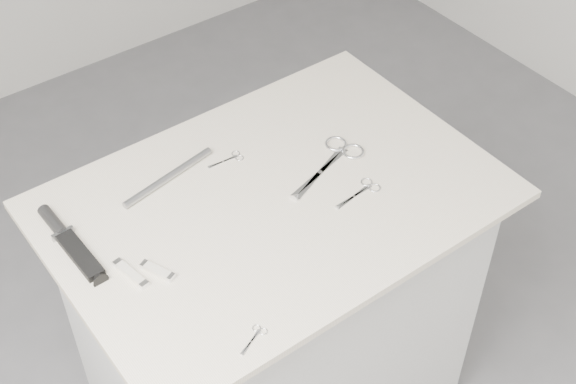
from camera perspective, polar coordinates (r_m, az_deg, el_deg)
plinth at (r=2.17m, az=-0.85°, el=-9.22°), size 0.90×0.60×0.90m
display_board at (r=1.82m, az=-1.00°, el=-0.55°), size 1.00×0.70×0.02m
large_shears at (r=1.91m, az=3.43°, el=2.54°), size 0.24×0.13×0.01m
embroidery_scissors_a at (r=1.83m, az=5.39°, el=0.15°), size 0.12×0.05×0.00m
embroidery_scissors_b at (r=1.91m, az=-4.14°, el=2.36°), size 0.09×0.04×0.00m
tiny_scissors at (r=1.56m, az=-2.37°, el=-10.24°), size 0.07×0.05×0.00m
sheathed_knife at (r=1.77m, az=-15.42°, el=-3.25°), size 0.06×0.25×0.03m
pocket_knife_a at (r=1.68m, az=-11.12°, el=-5.70°), size 0.04×0.10×0.01m
pocket_knife_b at (r=1.68m, az=-9.26°, el=-5.56°), size 0.05×0.08×0.01m
metal_rail at (r=1.87m, az=-8.51°, el=1.05°), size 0.26×0.06×0.02m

